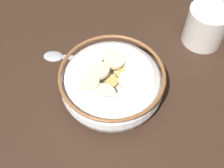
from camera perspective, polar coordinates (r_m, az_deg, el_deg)
The scene contains 4 objects.
ground_plane at distance 49.42cm, azimuth 0.00°, elevation -2.63°, with size 103.13×103.13×2.00cm, color #332116.
cereal_bowl at distance 45.79cm, azimuth 0.01°, elevation 0.22°, with size 17.46×17.46×6.30cm.
spoon at distance 53.99cm, azimuth -9.32°, elevation 5.71°, with size 6.49×16.34×0.80cm.
coffee_mug at distance 57.20cm, azimuth 19.07°, elevation 11.57°, with size 10.54×8.00×7.63cm.
Camera 1 is at (-25.69, 4.54, 40.97)cm, focal length 43.55 mm.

